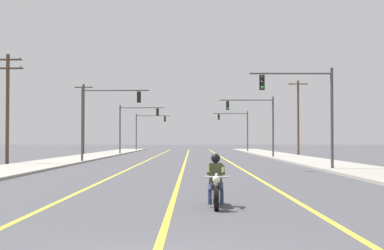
{
  "coord_description": "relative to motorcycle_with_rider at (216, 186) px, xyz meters",
  "views": [
    {
      "loc": [
        0.47,
        -7.73,
        1.85
      ],
      "look_at": [
        0.45,
        25.04,
        2.72
      ],
      "focal_mm": 51.46,
      "sensor_mm": 36.0,
      "label": 1
    }
  ],
  "objects": [
    {
      "name": "lane_stripe_center",
      "position": [
        -1.23,
        37.61,
        -0.58
      ],
      "size": [
        0.16,
        100.0,
        0.01
      ],
      "primitive_type": "cube",
      "color": "yellow",
      "rests_on": "ground"
    },
    {
      "name": "lane_stripe_left",
      "position": [
        -4.63,
        37.61,
        -0.58
      ],
      "size": [
        0.16,
        100.0,
        0.01
      ],
      "primitive_type": "cube",
      "color": "yellow",
      "rests_on": "ground"
    },
    {
      "name": "lane_stripe_right",
      "position": [
        2.48,
        37.61,
        -0.58
      ],
      "size": [
        0.16,
        100.0,
        0.01
      ],
      "primitive_type": "cube",
      "color": "yellow",
      "rests_on": "ground"
    },
    {
      "name": "sidewalk_kerb_right",
      "position": [
        9.21,
        32.61,
        -0.52
      ],
      "size": [
        4.4,
        110.0,
        0.14
      ],
      "primitive_type": "cube",
      "color": "#9E998E",
      "rests_on": "ground"
    },
    {
      "name": "sidewalk_kerb_left",
      "position": [
        -11.46,
        32.61,
        -0.52
      ],
      "size": [
        4.4,
        110.0,
        0.14
      ],
      "primitive_type": "cube",
      "color": "#9E998E",
      "rests_on": "ground"
    },
    {
      "name": "motorcycle_with_rider",
      "position": [
        0.0,
        0.0,
        0.0
      ],
      "size": [
        0.7,
        2.19,
        1.46
      ],
      "color": "black",
      "rests_on": "ground"
    },
    {
      "name": "traffic_signal_near_right",
      "position": [
        6.35,
        17.99,
        3.52
      ],
      "size": [
        5.07,
        0.38,
        6.2
      ],
      "color": "#47474C",
      "rests_on": "ground"
    },
    {
      "name": "traffic_signal_near_left",
      "position": [
        -7.97,
        29.42,
        3.55
      ],
      "size": [
        5.52,
        0.37,
        6.2
      ],
      "color": "#47474C",
      "rests_on": "ground"
    },
    {
      "name": "traffic_signal_mid_right",
      "position": [
        5.94,
        40.27,
        3.55
      ],
      "size": [
        5.49,
        0.38,
        6.2
      ],
      "color": "#47474C",
      "rests_on": "ground"
    },
    {
      "name": "traffic_signal_mid_left",
      "position": [
        -8.04,
        53.58,
        3.56
      ],
      "size": [
        5.65,
        0.55,
        6.2
      ],
      "color": "#47474C",
      "rests_on": "ground"
    },
    {
      "name": "traffic_signal_far_right",
      "position": [
        6.3,
        68.52,
        3.53
      ],
      "size": [
        5.25,
        0.4,
        6.2
      ],
      "color": "#47474C",
      "rests_on": "ground"
    },
    {
      "name": "traffic_signal_far_left",
      "position": [
        -8.29,
        76.49,
        3.56
      ],
      "size": [
        5.72,
        0.37,
        6.2
      ],
      "color": "#47474C",
      "rests_on": "ground"
    },
    {
      "name": "utility_pole_left_near",
      "position": [
        -14.29,
        25.42,
        3.86
      ],
      "size": [
        2.25,
        0.26,
        8.18
      ],
      "color": "#4C3828",
      "rests_on": "ground"
    },
    {
      "name": "utility_pole_right_far",
      "position": [
        11.88,
        49.64,
        4.05
      ],
      "size": [
        2.26,
        0.26,
        8.83
      ],
      "color": "brown",
      "rests_on": "ground"
    },
    {
      "name": "utility_pole_left_far",
      "position": [
        -14.65,
        55.63,
        4.14
      ],
      "size": [
        2.31,
        0.26,
        9.01
      ],
      "color": "#4C3828",
      "rests_on": "ground"
    }
  ]
}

